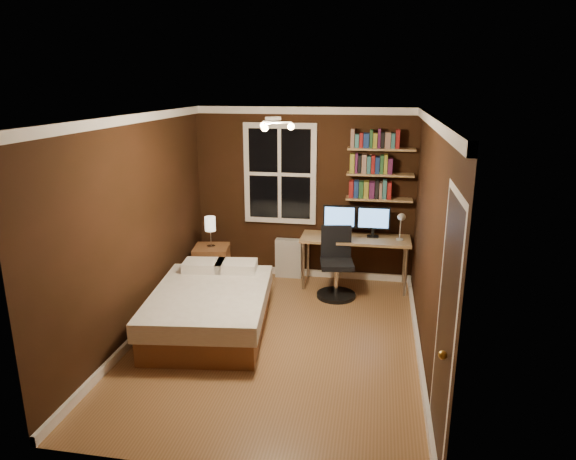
% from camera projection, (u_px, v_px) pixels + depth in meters
% --- Properties ---
extents(floor, '(4.20, 4.20, 0.00)m').
position_uv_depth(floor, '(277.00, 340.00, 5.84)').
color(floor, brown).
rests_on(floor, ground).
extents(wall_back, '(3.20, 0.04, 2.50)m').
position_uv_depth(wall_back, '(304.00, 195.00, 7.48)').
color(wall_back, black).
rests_on(wall_back, ground).
extents(wall_left, '(0.04, 4.20, 2.50)m').
position_uv_depth(wall_left, '(136.00, 228.00, 5.76)').
color(wall_left, black).
rests_on(wall_left, ground).
extents(wall_right, '(0.04, 4.20, 2.50)m').
position_uv_depth(wall_right, '(430.00, 243.00, 5.23)').
color(wall_right, black).
rests_on(wall_right, ground).
extents(ceiling, '(3.20, 4.20, 0.02)m').
position_uv_depth(ceiling, '(275.00, 116.00, 5.15)').
color(ceiling, white).
rests_on(ceiling, wall_back).
extents(window, '(1.06, 0.06, 1.46)m').
position_uv_depth(window, '(280.00, 174.00, 7.43)').
color(window, white).
rests_on(window, wall_back).
extents(door, '(0.03, 0.82, 2.05)m').
position_uv_depth(door, '(444.00, 332.00, 3.83)').
color(door, black).
rests_on(door, ground).
extents(door_knob, '(0.06, 0.06, 0.06)m').
position_uv_depth(door_knob, '(443.00, 355.00, 3.56)').
color(door_knob, '#BB8E36').
rests_on(door_knob, door).
extents(ceiling_fixture, '(0.44, 0.44, 0.18)m').
position_uv_depth(ceiling_fixture, '(273.00, 127.00, 5.09)').
color(ceiling_fixture, beige).
rests_on(ceiling_fixture, ceiling).
extents(bookshelf_lower, '(0.92, 0.22, 0.03)m').
position_uv_depth(bookshelf_lower, '(379.00, 199.00, 7.19)').
color(bookshelf_lower, '#A0764E').
rests_on(bookshelf_lower, wall_back).
extents(books_row_lower, '(0.54, 0.16, 0.23)m').
position_uv_depth(books_row_lower, '(379.00, 190.00, 7.15)').
color(books_row_lower, maroon).
rests_on(books_row_lower, bookshelf_lower).
extents(bookshelf_middle, '(0.92, 0.22, 0.03)m').
position_uv_depth(bookshelf_middle, '(380.00, 174.00, 7.09)').
color(bookshelf_middle, '#A0764E').
rests_on(bookshelf_middle, wall_back).
extents(books_row_middle, '(0.60, 0.16, 0.23)m').
position_uv_depth(books_row_middle, '(381.00, 165.00, 7.06)').
color(books_row_middle, navy).
rests_on(books_row_middle, bookshelf_middle).
extents(bookshelf_upper, '(0.92, 0.22, 0.03)m').
position_uv_depth(bookshelf_upper, '(381.00, 149.00, 7.00)').
color(bookshelf_upper, '#A0764E').
rests_on(bookshelf_upper, wall_back).
extents(books_row_upper, '(0.66, 0.16, 0.23)m').
position_uv_depth(books_row_upper, '(382.00, 139.00, 6.96)').
color(books_row_upper, '#296132').
rests_on(books_row_upper, bookshelf_upper).
extents(bed, '(1.52, 1.96, 0.62)m').
position_uv_depth(bed, '(211.00, 308.00, 6.03)').
color(bed, brown).
rests_on(bed, ground).
extents(nightstand, '(0.54, 0.54, 0.60)m').
position_uv_depth(nightstand, '(212.00, 267.00, 7.31)').
color(nightstand, brown).
rests_on(nightstand, ground).
extents(bedside_lamp, '(0.15, 0.15, 0.44)m').
position_uv_depth(bedside_lamp, '(210.00, 232.00, 7.17)').
color(bedside_lamp, beige).
rests_on(bedside_lamp, nightstand).
extents(radiator, '(0.39, 0.14, 0.59)m').
position_uv_depth(radiator, '(289.00, 258.00, 7.68)').
color(radiator, silver).
rests_on(radiator, ground).
extents(desk, '(1.53, 0.57, 0.73)m').
position_uv_depth(desk, '(355.00, 242.00, 7.23)').
color(desk, '#A0764E').
rests_on(desk, ground).
extents(monitor_left, '(0.47, 0.12, 0.44)m').
position_uv_depth(monitor_left, '(339.00, 220.00, 7.26)').
color(monitor_left, black).
rests_on(monitor_left, desk).
extents(monitor_right, '(0.47, 0.12, 0.44)m').
position_uv_depth(monitor_right, '(373.00, 222.00, 7.18)').
color(monitor_right, black).
rests_on(monitor_right, desk).
extents(desk_lamp, '(0.14, 0.32, 0.44)m').
position_uv_depth(desk_lamp, '(401.00, 226.00, 6.96)').
color(desk_lamp, silver).
rests_on(desk_lamp, desk).
extents(office_chair, '(0.53, 0.53, 0.96)m').
position_uv_depth(office_chair, '(336.00, 271.00, 6.96)').
color(office_chair, black).
rests_on(office_chair, ground).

